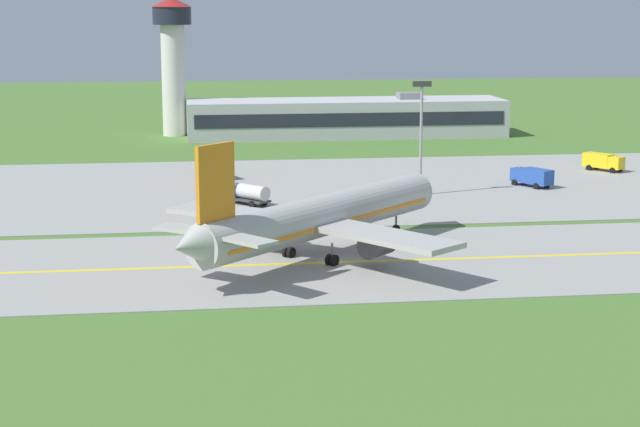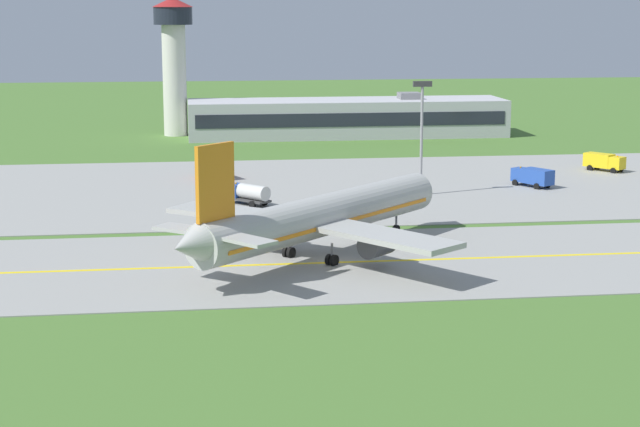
# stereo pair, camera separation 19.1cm
# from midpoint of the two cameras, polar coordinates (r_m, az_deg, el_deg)

# --- Properties ---
(ground_plane) EXTENTS (500.00, 500.00, 0.00)m
(ground_plane) POSITION_cam_midpoint_polar(r_m,az_deg,el_deg) (99.13, 0.73, -2.75)
(ground_plane) COLOR #47702D
(taxiway_strip) EXTENTS (240.00, 28.00, 0.10)m
(taxiway_strip) POSITION_cam_midpoint_polar(r_m,az_deg,el_deg) (99.12, 0.73, -2.72)
(taxiway_strip) COLOR gray
(taxiway_strip) RESTS_ON ground
(apron_pad) EXTENTS (140.00, 52.00, 0.10)m
(apron_pad) POSITION_cam_midpoint_polar(r_m,az_deg,el_deg) (141.29, 2.30, 1.49)
(apron_pad) COLOR gray
(apron_pad) RESTS_ON ground
(taxiway_centreline) EXTENTS (220.00, 0.60, 0.01)m
(taxiway_centreline) POSITION_cam_midpoint_polar(r_m,az_deg,el_deg) (99.11, 0.73, -2.69)
(taxiway_centreline) COLOR yellow
(taxiway_centreline) RESTS_ON taxiway_strip
(airplane_lead) EXTENTS (31.10, 31.36, 12.70)m
(airplane_lead) POSITION_cam_midpoint_polar(r_m,az_deg,el_deg) (100.04, -0.07, -0.19)
(airplane_lead) COLOR #ADADA8
(airplane_lead) RESTS_ON ground
(service_truck_baggage) EXTENTS (5.24, 6.03, 2.60)m
(service_truck_baggage) POSITION_cam_midpoint_polar(r_m,az_deg,el_deg) (159.78, 15.16, 2.78)
(service_truck_baggage) COLOR yellow
(service_truck_baggage) RESTS_ON ground
(service_truck_fuel) EXTENTS (4.81, 6.21, 2.60)m
(service_truck_fuel) POSITION_cam_midpoint_polar(r_m,az_deg,el_deg) (143.36, 11.46, 2.01)
(service_truck_fuel) COLOR #264CA5
(service_truck_fuel) RESTS_ON ground
(service_truck_catering) EXTENTS (4.20, 6.33, 2.60)m
(service_truck_catering) POSITION_cam_midpoint_polar(r_m,az_deg,el_deg) (148.20, -5.79, 2.48)
(service_truck_catering) COLOR red
(service_truck_catering) RESTS_ON ground
(service_truck_pushback) EXTENTS (5.52, 5.85, 2.65)m
(service_truck_pushback) POSITION_cam_midpoint_polar(r_m,az_deg,el_deg) (128.06, -4.01, 1.13)
(service_truck_pushback) COLOR #264CA5
(service_truck_pushback) RESTS_ON ground
(terminal_building) EXTENTS (59.22, 13.54, 8.05)m
(terminal_building) POSITION_cam_midpoint_polar(r_m,az_deg,el_deg) (196.64, 1.42, 5.24)
(terminal_building) COLOR #B2B2B7
(terminal_building) RESTS_ON ground
(control_tower) EXTENTS (7.60, 7.60, 25.64)m
(control_tower) POSITION_cam_midpoint_polar(r_m,az_deg,el_deg) (198.77, -8.06, 8.69)
(control_tower) COLOR silver
(control_tower) RESTS_ON ground
(apron_light_mast) EXTENTS (2.40, 0.50, 14.70)m
(apron_light_mast) POSITION_cam_midpoint_polar(r_m,az_deg,el_deg) (133.81, 5.50, 4.91)
(apron_light_mast) COLOR gray
(apron_light_mast) RESTS_ON ground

